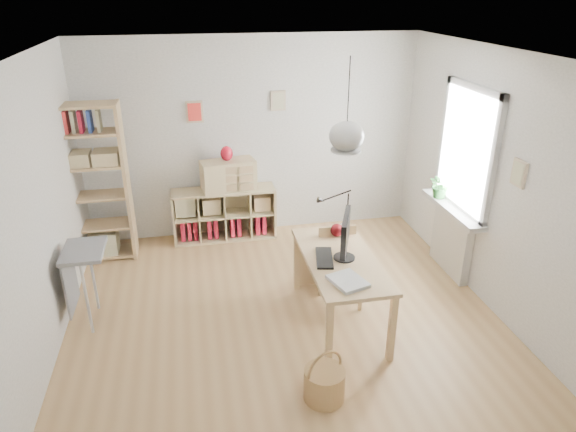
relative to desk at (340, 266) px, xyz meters
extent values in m
plane|color=tan|center=(-0.55, 0.15, -0.66)|extent=(4.50, 4.50, 0.00)
plane|color=white|center=(-0.55, 2.40, 0.69)|extent=(4.50, 0.00, 4.50)
plane|color=white|center=(-0.55, -2.10, 0.69)|extent=(4.50, 0.00, 4.50)
plane|color=white|center=(-2.80, 0.15, 0.69)|extent=(0.00, 4.50, 4.50)
plane|color=white|center=(1.70, 0.15, 0.69)|extent=(0.00, 4.50, 4.50)
plane|color=white|center=(-0.55, 0.15, 2.04)|extent=(4.50, 4.50, 0.00)
cylinder|color=black|center=(0.00, 0.00, 1.70)|extent=(0.01, 0.01, 0.68)
ellipsoid|color=silver|center=(0.00, 0.00, 1.34)|extent=(0.32, 0.32, 0.27)
cube|color=white|center=(1.69, 0.75, 0.89)|extent=(0.03, 1.00, 1.30)
cube|color=silver|center=(1.66, 0.21, 0.89)|extent=(0.06, 0.08, 1.46)
cube|color=silver|center=(1.66, 1.29, 0.89)|extent=(0.06, 0.08, 1.46)
cube|color=silver|center=(1.66, 0.75, 1.58)|extent=(0.06, 1.16, 0.08)
cube|color=silver|center=(1.66, 0.75, 0.20)|extent=(0.06, 1.16, 0.08)
cube|color=silver|center=(1.64, 0.75, -0.26)|extent=(0.10, 0.80, 0.80)
cube|color=silver|center=(1.59, 0.75, 0.17)|extent=(0.22, 1.20, 0.06)
cube|color=tan|center=(0.00, 0.00, 0.07)|extent=(0.70, 1.50, 0.04)
cube|color=tan|center=(-0.30, -0.70, -0.30)|extent=(0.06, 0.06, 0.71)
cube|color=tan|center=(-0.30, 0.70, -0.30)|extent=(0.06, 0.06, 0.71)
cube|color=tan|center=(0.30, -0.70, -0.30)|extent=(0.06, 0.06, 0.71)
cube|color=tan|center=(0.30, 0.70, -0.30)|extent=(0.06, 0.06, 0.71)
cube|color=beige|center=(-1.00, 2.19, -0.64)|extent=(1.40, 0.38, 0.03)
cube|color=beige|center=(-1.00, 2.19, 0.05)|extent=(1.40, 0.38, 0.03)
cube|color=beige|center=(-1.69, 2.19, -0.30)|extent=(0.03, 0.38, 0.72)
cube|color=beige|center=(-0.32, 2.19, -0.30)|extent=(0.03, 0.38, 0.72)
cube|color=beige|center=(-1.00, 2.37, -0.30)|extent=(1.40, 0.02, 0.72)
cube|color=maroon|center=(-1.58, 2.21, -0.47)|extent=(0.06, 0.26, 0.30)
cube|color=maroon|center=(-1.49, 2.21, -0.47)|extent=(0.05, 0.26, 0.30)
cube|color=maroon|center=(-1.41, 2.21, -0.47)|extent=(0.05, 0.26, 0.30)
cube|color=maroon|center=(-1.22, 2.21, -0.47)|extent=(0.05, 0.26, 0.30)
cube|color=maroon|center=(-1.13, 2.21, -0.47)|extent=(0.05, 0.26, 0.30)
cube|color=maroon|center=(-0.90, 2.21, -0.47)|extent=(0.06, 0.26, 0.30)
cube|color=maroon|center=(-0.81, 2.21, -0.47)|extent=(0.06, 0.26, 0.30)
cube|color=maroon|center=(-0.55, 2.21, -0.47)|extent=(0.06, 0.26, 0.30)
cube|color=maroon|center=(-0.46, 2.21, -0.47)|extent=(0.05, 0.26, 0.30)
cube|color=tan|center=(-2.96, 1.95, 0.34)|extent=(0.04, 0.38, 2.00)
cube|color=tan|center=(-2.20, 1.95, 0.34)|extent=(0.04, 0.38, 2.00)
cube|color=tan|center=(-2.58, 1.95, -0.61)|extent=(0.76, 0.38, 0.03)
cube|color=tan|center=(-2.58, 1.95, -0.21)|extent=(0.76, 0.38, 0.03)
cube|color=tan|center=(-2.58, 1.95, 0.19)|extent=(0.76, 0.38, 0.03)
cube|color=tan|center=(-2.58, 1.95, 0.59)|extent=(0.76, 0.38, 0.03)
cube|color=tan|center=(-2.58, 1.95, 0.99)|extent=(0.76, 0.38, 0.03)
cube|color=tan|center=(-2.58, 1.95, 1.32)|extent=(0.76, 0.38, 0.03)
cube|color=#2B479E|center=(-2.86, 1.95, 1.14)|extent=(0.04, 0.18, 0.26)
cube|color=maroon|center=(-2.78, 1.95, 1.14)|extent=(0.04, 0.18, 0.26)
cube|color=beige|center=(-2.70, 1.95, 1.14)|extent=(0.04, 0.18, 0.26)
cube|color=maroon|center=(-2.62, 1.95, 1.14)|extent=(0.04, 0.18, 0.26)
cube|color=#2B479E|center=(-2.52, 1.95, 1.14)|extent=(0.04, 0.18, 0.26)
cube|color=beige|center=(-2.42, 1.95, 1.14)|extent=(0.04, 0.18, 0.26)
cube|color=gray|center=(-2.52, 0.50, 0.17)|extent=(0.40, 0.55, 0.04)
cylinder|color=silver|center=(-2.52, 0.28, -0.25)|extent=(0.03, 0.03, 0.82)
cylinder|color=silver|center=(-2.52, 0.72, -0.25)|extent=(0.03, 0.03, 0.82)
cube|color=gray|center=(-2.70, 0.50, -0.16)|extent=(0.02, 0.50, 0.62)
cube|color=gray|center=(0.11, 0.31, -0.21)|extent=(0.43, 0.43, 0.06)
cube|color=tan|center=(-0.08, 0.14, -0.45)|extent=(0.04, 0.04, 0.42)
cube|color=tan|center=(-0.07, 0.50, -0.45)|extent=(0.04, 0.04, 0.42)
cube|color=tan|center=(0.28, 0.13, -0.45)|extent=(0.04, 0.04, 0.42)
cube|color=tan|center=(0.29, 0.49, -0.45)|extent=(0.04, 0.04, 0.42)
cube|color=tan|center=(0.11, 0.50, 0.01)|extent=(0.42, 0.04, 0.38)
cylinder|color=#A28149|center=(-0.44, -1.06, -0.51)|extent=(0.35, 0.35, 0.29)
torus|color=#A28149|center=(-0.44, -1.06, -0.35)|extent=(0.34, 0.16, 0.36)
cube|color=silver|center=(0.27, 0.82, -0.65)|extent=(0.64, 0.56, 0.02)
cube|color=silver|center=(0.03, 0.72, -0.52)|extent=(0.17, 0.35, 0.28)
cube|color=silver|center=(0.51, 0.93, -0.52)|extent=(0.17, 0.35, 0.28)
cube|color=silver|center=(0.34, 0.66, -0.52)|extent=(0.50, 0.24, 0.28)
cube|color=silver|center=(0.20, 0.98, -0.52)|extent=(0.50, 0.24, 0.28)
cube|color=silver|center=(0.13, 1.13, -0.26)|extent=(0.56, 0.38, 0.35)
sphere|color=yellow|center=(0.17, 0.72, -0.45)|extent=(0.12, 0.12, 0.12)
sphere|color=#166B9B|center=(0.34, 0.90, -0.45)|extent=(0.12, 0.12, 0.12)
sphere|color=red|center=(0.26, 0.80, -0.45)|extent=(0.12, 0.12, 0.12)
sphere|color=green|center=(0.44, 0.82, -0.45)|extent=(0.12, 0.12, 0.12)
cylinder|color=black|center=(0.03, -0.02, 0.10)|extent=(0.22, 0.22, 0.02)
cylinder|color=black|center=(0.03, -0.02, 0.16)|extent=(0.05, 0.05, 0.10)
cube|color=black|center=(0.03, -0.02, 0.39)|extent=(0.25, 0.52, 0.35)
cube|color=black|center=(-0.17, 0.01, 0.10)|extent=(0.25, 0.46, 0.02)
cylinder|color=black|center=(0.27, 0.67, 0.11)|extent=(0.06, 0.06, 0.04)
cylinder|color=black|center=(0.27, 0.67, 0.31)|extent=(0.02, 0.02, 0.39)
cone|color=black|center=(-0.06, 0.58, 0.48)|extent=(0.10, 0.07, 0.09)
sphere|color=#530B0F|center=(0.10, 0.48, 0.16)|extent=(0.14, 0.14, 0.14)
cube|color=silver|center=(-0.07, -0.47, 0.11)|extent=(0.37, 0.41, 0.03)
cube|color=beige|center=(-0.92, 2.19, 0.27)|extent=(0.75, 0.44, 0.41)
ellipsoid|color=maroon|center=(-0.93, 2.19, 0.57)|extent=(0.16, 0.16, 0.20)
imported|color=#256327|center=(1.57, 1.05, 0.37)|extent=(0.33, 0.30, 0.32)
camera|label=1|loc=(-1.40, -4.32, 2.58)|focal=32.00mm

